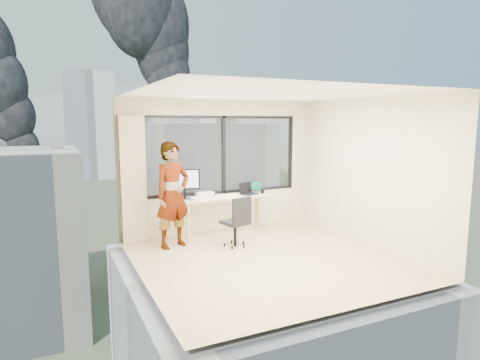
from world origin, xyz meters
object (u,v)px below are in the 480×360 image
person (173,195)px  chair (235,221)px  laptop (249,189)px  handbag (256,186)px  monitor (185,183)px  game_console (204,194)px  desk (226,215)px

person → chair: bearing=-43.8°
chair → laptop: laptop is taller
chair → person: 1.18m
person → handbag: 2.03m
monitor → handbag: 1.59m
chair → handbag: size_ratio=3.24×
person → monitor: person is taller
monitor → game_console: 0.51m
monitor → game_console: size_ratio=1.87×
desk → game_console: 0.58m
game_console → laptop: bearing=-26.6°
monitor → laptop: (1.30, -0.11, -0.18)m
laptop → handbag: 0.36m
person → monitor: bearing=32.7°
person → game_console: (0.80, 0.58, -0.14)m
monitor → game_console: bearing=28.7°
person → handbag: person is taller
laptop → game_console: bearing=146.1°
chair → handbag: bearing=33.7°
chair → person: (-0.99, 0.45, 0.47)m
monitor → handbag: bearing=17.8°
person → laptop: bearing=-7.3°
game_console → laptop: laptop is taller
game_console → monitor: bearing=-176.7°
desk → monitor: size_ratio=3.14×
person → handbag: size_ratio=6.52×
laptop → handbag: (0.28, 0.23, 0.00)m
laptop → handbag: bearing=20.2°
handbag → laptop: bearing=-147.2°
laptop → handbag: handbag is taller
person → monitor: 0.60m
desk → handbag: size_ratio=6.35×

